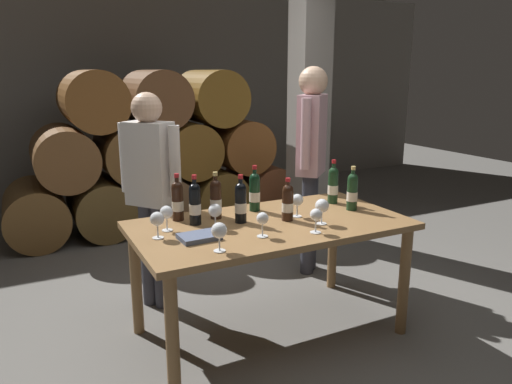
{
  "coord_description": "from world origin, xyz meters",
  "views": [
    {
      "loc": [
        -1.38,
        -2.52,
        1.67
      ],
      "look_at": [
        0.0,
        0.2,
        0.91
      ],
      "focal_mm": 33.9,
      "sensor_mm": 36.0,
      "label": 1
    }
  ],
  "objects_px": {
    "wine_bottle_5": "(255,191)",
    "wine_glass_7": "(157,220)",
    "wine_bottle_3": "(195,203)",
    "wine_bottle_4": "(353,191)",
    "wine_bottle_0": "(333,185)",
    "wine_bottle_7": "(288,202)",
    "wine_glass_1": "(316,216)",
    "dining_table": "(270,236)",
    "wine_bottle_6": "(216,198)",
    "wine_glass_0": "(262,220)",
    "sommelier_presenting": "(311,151)",
    "wine_glass_4": "(297,201)",
    "wine_bottle_1": "(241,202)",
    "wine_glass_2": "(219,231)",
    "tasting_notebook": "(199,237)",
    "wine_bottle_2": "(178,200)",
    "taster_seated_left": "(151,183)",
    "wine_glass_5": "(166,213)",
    "wine_glass_6": "(215,211)"
  },
  "relations": [
    {
      "from": "wine_bottle_0",
      "to": "tasting_notebook",
      "type": "xyz_separation_m",
      "value": [
        -1.12,
        -0.3,
        -0.12
      ]
    },
    {
      "from": "wine_bottle_1",
      "to": "wine_bottle_5",
      "type": "relative_size",
      "value": 0.98
    },
    {
      "from": "wine_glass_6",
      "to": "taster_seated_left",
      "type": "bearing_deg",
      "value": 106.44
    },
    {
      "from": "wine_bottle_3",
      "to": "wine_bottle_4",
      "type": "height_order",
      "value": "wine_bottle_3"
    },
    {
      "from": "wine_glass_4",
      "to": "wine_bottle_1",
      "type": "bearing_deg",
      "value": 171.35
    },
    {
      "from": "dining_table",
      "to": "taster_seated_left",
      "type": "distance_m",
      "value": 0.95
    },
    {
      "from": "tasting_notebook",
      "to": "wine_bottle_1",
      "type": "bearing_deg",
      "value": 25.29
    },
    {
      "from": "dining_table",
      "to": "wine_bottle_6",
      "type": "bearing_deg",
      "value": 138.84
    },
    {
      "from": "dining_table",
      "to": "wine_glass_6",
      "type": "xyz_separation_m",
      "value": [
        -0.36,
        0.03,
        0.2
      ]
    },
    {
      "from": "wine_bottle_4",
      "to": "taster_seated_left",
      "type": "relative_size",
      "value": 0.2
    },
    {
      "from": "wine_bottle_7",
      "to": "wine_glass_4",
      "type": "bearing_deg",
      "value": 21.97
    },
    {
      "from": "wine_glass_0",
      "to": "sommelier_presenting",
      "type": "relative_size",
      "value": 0.08
    },
    {
      "from": "wine_glass_0",
      "to": "wine_bottle_5",
      "type": "bearing_deg",
      "value": 68.1
    },
    {
      "from": "dining_table",
      "to": "wine_bottle_7",
      "type": "relative_size",
      "value": 6.21
    },
    {
      "from": "wine_bottle_3",
      "to": "wine_glass_5",
      "type": "height_order",
      "value": "wine_bottle_3"
    },
    {
      "from": "wine_bottle_3",
      "to": "wine_glass_2",
      "type": "relative_size",
      "value": 1.97
    },
    {
      "from": "wine_bottle_6",
      "to": "wine_bottle_3",
      "type": "bearing_deg",
      "value": -159.63
    },
    {
      "from": "taster_seated_left",
      "to": "sommelier_presenting",
      "type": "bearing_deg",
      "value": 1.28
    },
    {
      "from": "wine_bottle_1",
      "to": "wine_bottle_2",
      "type": "distance_m",
      "value": 0.4
    },
    {
      "from": "wine_glass_0",
      "to": "sommelier_presenting",
      "type": "distance_m",
      "value": 1.37
    },
    {
      "from": "wine_bottle_1",
      "to": "wine_glass_1",
      "type": "relative_size",
      "value": 2.07
    },
    {
      "from": "wine_bottle_3",
      "to": "wine_bottle_4",
      "type": "distance_m",
      "value": 1.07
    },
    {
      "from": "wine_bottle_2",
      "to": "wine_bottle_4",
      "type": "bearing_deg",
      "value": -15.34
    },
    {
      "from": "wine_bottle_3",
      "to": "wine_bottle_4",
      "type": "relative_size",
      "value": 1.03
    },
    {
      "from": "wine_bottle_5",
      "to": "wine_glass_5",
      "type": "height_order",
      "value": "wine_bottle_5"
    },
    {
      "from": "wine_bottle_3",
      "to": "wine_glass_1",
      "type": "height_order",
      "value": "wine_bottle_3"
    },
    {
      "from": "wine_bottle_3",
      "to": "wine_bottle_6",
      "type": "bearing_deg",
      "value": 20.37
    },
    {
      "from": "wine_bottle_1",
      "to": "wine_glass_2",
      "type": "xyz_separation_m",
      "value": [
        -0.31,
        -0.4,
        -0.02
      ]
    },
    {
      "from": "wine_glass_1",
      "to": "wine_glass_7",
      "type": "xyz_separation_m",
      "value": [
        -0.85,
        0.32,
        0.01
      ]
    },
    {
      "from": "wine_glass_0",
      "to": "wine_glass_2",
      "type": "xyz_separation_m",
      "value": [
        -0.31,
        -0.1,
        0.01
      ]
    },
    {
      "from": "wine_glass_4",
      "to": "taster_seated_left",
      "type": "relative_size",
      "value": 0.1
    },
    {
      "from": "wine_bottle_5",
      "to": "wine_bottle_0",
      "type": "bearing_deg",
      "value": -7.39
    },
    {
      "from": "wine_glass_2",
      "to": "wine_glass_0",
      "type": "bearing_deg",
      "value": 18.55
    },
    {
      "from": "sommelier_presenting",
      "to": "taster_seated_left",
      "type": "relative_size",
      "value": 1.11
    },
    {
      "from": "wine_glass_1",
      "to": "wine_glass_5",
      "type": "distance_m",
      "value": 0.87
    },
    {
      "from": "taster_seated_left",
      "to": "wine_glass_0",
      "type": "bearing_deg",
      "value": -67.56
    },
    {
      "from": "wine_bottle_6",
      "to": "sommelier_presenting",
      "type": "relative_size",
      "value": 0.18
    },
    {
      "from": "wine_bottle_2",
      "to": "wine_bottle_6",
      "type": "distance_m",
      "value": 0.24
    },
    {
      "from": "dining_table",
      "to": "taster_seated_left",
      "type": "height_order",
      "value": "taster_seated_left"
    },
    {
      "from": "wine_bottle_5",
      "to": "wine_glass_7",
      "type": "bearing_deg",
      "value": -161.05
    },
    {
      "from": "wine_bottle_4",
      "to": "taster_seated_left",
      "type": "distance_m",
      "value": 1.39
    },
    {
      "from": "wine_bottle_4",
      "to": "wine_bottle_7",
      "type": "height_order",
      "value": "wine_bottle_4"
    },
    {
      "from": "wine_bottle_0",
      "to": "wine_bottle_7",
      "type": "height_order",
      "value": "wine_bottle_0"
    },
    {
      "from": "wine_glass_1",
      "to": "wine_glass_2",
      "type": "bearing_deg",
      "value": -177.69
    },
    {
      "from": "wine_glass_1",
      "to": "wine_glass_2",
      "type": "height_order",
      "value": "wine_glass_2"
    },
    {
      "from": "wine_bottle_7",
      "to": "wine_glass_0",
      "type": "distance_m",
      "value": 0.35
    },
    {
      "from": "wine_bottle_5",
      "to": "sommelier_presenting",
      "type": "bearing_deg",
      "value": 32.04
    },
    {
      "from": "wine_glass_0",
      "to": "wine_glass_7",
      "type": "relative_size",
      "value": 0.94
    },
    {
      "from": "wine_glass_7",
      "to": "tasting_notebook",
      "type": "height_order",
      "value": "wine_glass_7"
    },
    {
      "from": "wine_glass_4",
      "to": "sommelier_presenting",
      "type": "xyz_separation_m",
      "value": [
        0.57,
        0.72,
        0.18
      ]
    }
  ]
}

